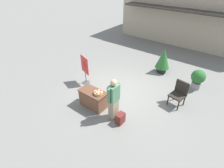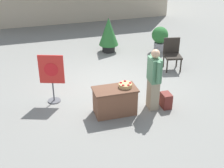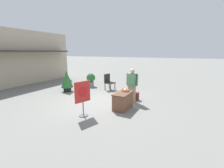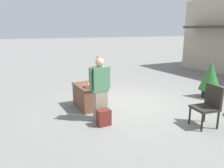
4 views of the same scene
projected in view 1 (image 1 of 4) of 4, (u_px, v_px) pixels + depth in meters
name	position (u px, v px, depth m)	size (l,w,h in m)	color
ground_plane	(120.00, 92.00, 8.05)	(120.00, 120.00, 0.00)	slate
storefront_building	(196.00, 11.00, 13.06)	(9.90, 5.70, 4.12)	#B7A88E
display_table	(93.00, 99.00, 7.07)	(1.13, 0.60, 0.73)	brown
apple_basket	(98.00, 93.00, 6.70)	(0.35, 0.35, 0.13)	tan
person_visitor	(114.00, 99.00, 6.24)	(0.27, 0.61, 1.70)	gray
backpack	(120.00, 118.00, 6.37)	(0.24, 0.34, 0.42)	maroon
poster_board	(85.00, 69.00, 8.28)	(0.66, 0.36, 1.41)	#4C4C51
patio_chair	(179.00, 93.00, 7.04)	(0.64, 0.64, 1.07)	#28231E
potted_plant_far_left	(198.00, 78.00, 8.00)	(0.64, 0.64, 0.97)	gray
potted_plant_near_right	(163.00, 60.00, 9.19)	(0.75, 0.75, 1.35)	black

